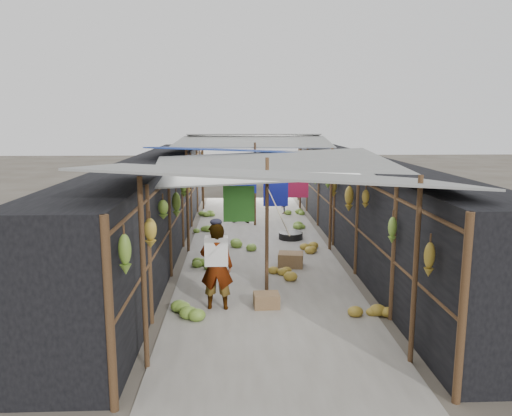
{
  "coord_description": "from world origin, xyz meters",
  "views": [
    {
      "loc": [
        -0.58,
        -6.3,
        3.31
      ],
      "look_at": [
        -0.12,
        5.2,
        1.25
      ],
      "focal_mm": 35.0,
      "sensor_mm": 36.0,
      "label": 1
    }
  ],
  "objects": [
    {
      "name": "crate_back",
      "position": [
        -0.57,
        11.04,
        0.15
      ],
      "size": [
        0.5,
        0.42,
        0.3
      ],
      "primitive_type": "cube",
      "rotation": [
        0.0,
        0.0,
        0.09
      ],
      "color": "#8C6947",
      "rests_on": "ground"
    },
    {
      "name": "vendor_seated",
      "position": [
        1.07,
        10.96,
        0.41
      ],
      "size": [
        0.4,
        0.58,
        0.81
      ],
      "primitive_type": "imported",
      "rotation": [
        0.0,
        0.0,
        -1.77
      ],
      "color": "#45403C",
      "rests_on": "ground"
    },
    {
      "name": "crate_mid",
      "position": [
        0.64,
        4.54,
        0.17
      ],
      "size": [
        0.62,
        0.53,
        0.33
      ],
      "primitive_type": "cube",
      "rotation": [
        0.0,
        0.0,
        -0.16
      ],
      "color": "#8C6947",
      "rests_on": "ground"
    },
    {
      "name": "black_basin",
      "position": [
        0.93,
        7.16,
        0.1
      ],
      "size": [
        0.67,
        0.67,
        0.2
      ],
      "primitive_type": "cylinder",
      "color": "black",
      "rests_on": "ground"
    },
    {
      "name": "market_canopy",
      "position": [
        0.03,
        6.82,
        2.41
      ],
      "size": [
        5.62,
        15.2,
        2.77
      ],
      "color": "brown",
      "rests_on": "ground"
    },
    {
      "name": "stall_left",
      "position": [
        -2.7,
        6.5,
        1.15
      ],
      "size": [
        1.4,
        15.0,
        2.3
      ],
      "primitive_type": "cube",
      "color": "black",
      "rests_on": "ground"
    },
    {
      "name": "shopper_blue",
      "position": [
        -0.36,
        9.4,
        0.75
      ],
      "size": [
        0.83,
        0.71,
        1.49
      ],
      "primitive_type": "imported",
      "rotation": [
        0.0,
        0.0,
        -0.23
      ],
      "color": "#1E4F97",
      "rests_on": "ground"
    },
    {
      "name": "crate_near",
      "position": [
        -0.06,
        2.09,
        0.13
      ],
      "size": [
        0.47,
        0.38,
        0.27
      ],
      "primitive_type": "cube",
      "rotation": [
        0.0,
        0.0,
        0.06
      ],
      "color": "#8C6947",
      "rests_on": "ground"
    },
    {
      "name": "floor_bananas",
      "position": [
        -0.11,
        5.93,
        0.14
      ],
      "size": [
        3.91,
        9.43,
        0.33
      ],
      "color": "olive",
      "rests_on": "ground"
    },
    {
      "name": "ground",
      "position": [
        0.0,
        0.0,
        0.0
      ],
      "size": [
        80.0,
        80.0,
        0.0
      ],
      "primitive_type": "plane",
      "color": "#6B6356",
      "rests_on": "ground"
    },
    {
      "name": "hanging_bananas",
      "position": [
        -0.08,
        6.93,
        1.64
      ],
      "size": [
        3.96,
        14.03,
        0.84
      ],
      "color": "olive",
      "rests_on": "ground"
    },
    {
      "name": "vendor_elderly",
      "position": [
        -0.93,
        2.07,
        0.78
      ],
      "size": [
        0.6,
        0.41,
        1.56
      ],
      "primitive_type": "imported",
      "rotation": [
        0.0,
        0.0,
        3.07
      ],
      "color": "white",
      "rests_on": "ground"
    },
    {
      "name": "aisle_slab",
      "position": [
        0.0,
        6.5,
        0.01
      ],
      "size": [
        3.6,
        16.0,
        0.02
      ],
      "primitive_type": "cube",
      "color": "#9E998E",
      "rests_on": "ground"
    },
    {
      "name": "stall_right",
      "position": [
        2.7,
        6.5,
        1.15
      ],
      "size": [
        1.4,
        15.0,
        2.3
      ],
      "primitive_type": "cube",
      "color": "black",
      "rests_on": "ground"
    }
  ]
}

